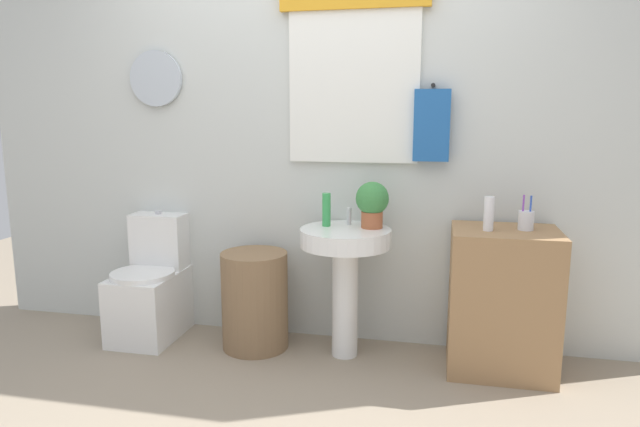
{
  "coord_description": "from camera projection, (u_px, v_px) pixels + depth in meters",
  "views": [
    {
      "loc": [
        0.72,
        -2.17,
        1.4
      ],
      "look_at": [
        0.08,
        0.8,
        0.84
      ],
      "focal_mm": 31.31,
      "sensor_mm": 36.0,
      "label": 1
    }
  ],
  "objects": [
    {
      "name": "laundry_hamper",
      "position": [
        255.0,
        300.0,
        3.32
      ],
      "size": [
        0.39,
        0.39,
        0.58
      ],
      "primitive_type": "cylinder",
      "color": "#846647",
      "rests_on": "ground_plane"
    },
    {
      "name": "pedestal_sink",
      "position": [
        345.0,
        261.0,
        3.15
      ],
      "size": [
        0.51,
        0.51,
        0.75
      ],
      "color": "white",
      "rests_on": "ground_plane"
    },
    {
      "name": "soap_bottle",
      "position": [
        326.0,
        210.0,
        3.18
      ],
      "size": [
        0.05,
        0.05,
        0.19
      ],
      "primitive_type": "cylinder",
      "color": "green",
      "rests_on": "pedestal_sink"
    },
    {
      "name": "toilet",
      "position": [
        151.0,
        290.0,
        3.49
      ],
      "size": [
        0.38,
        0.51,
        0.78
      ],
      "color": "white",
      "rests_on": "ground_plane"
    },
    {
      "name": "wooden_cabinet",
      "position": [
        502.0,
        301.0,
        3.01
      ],
      "size": [
        0.56,
        0.44,
        0.78
      ],
      "primitive_type": "cube",
      "color": "#9E754C",
      "rests_on": "ground_plane"
    },
    {
      "name": "toothbrush_cup",
      "position": [
        526.0,
        220.0,
        2.93
      ],
      "size": [
        0.08,
        0.08,
        0.19
      ],
      "color": "silver",
      "rests_on": "wooden_cabinet"
    },
    {
      "name": "faucet",
      "position": [
        349.0,
        216.0,
        3.23
      ],
      "size": [
        0.03,
        0.03,
        0.1
      ],
      "primitive_type": "cylinder",
      "color": "silver",
      "rests_on": "pedestal_sink"
    },
    {
      "name": "lotion_bottle",
      "position": [
        489.0,
        214.0,
        2.9
      ],
      "size": [
        0.05,
        0.05,
        0.18
      ],
      "primitive_type": "cylinder",
      "color": "white",
      "rests_on": "wooden_cabinet"
    },
    {
      "name": "potted_plant",
      "position": [
        372.0,
        202.0,
        3.12
      ],
      "size": [
        0.19,
        0.19,
        0.26
      ],
      "color": "#AD5B38",
      "rests_on": "pedestal_sink"
    },
    {
      "name": "back_wall",
      "position": [
        320.0,
        127.0,
        3.35
      ],
      "size": [
        4.4,
        0.18,
        2.6
      ],
      "color": "silver",
      "rests_on": "ground_plane"
    }
  ]
}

